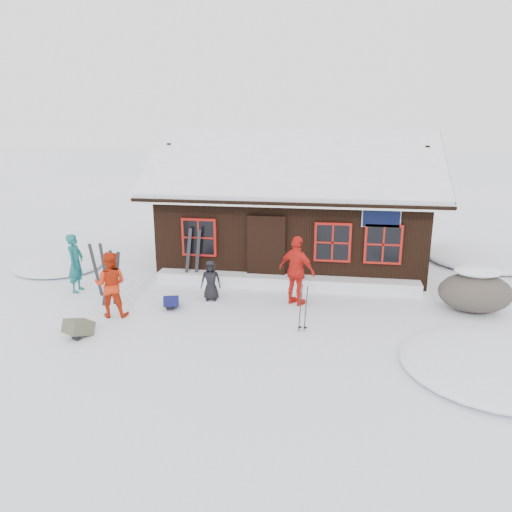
% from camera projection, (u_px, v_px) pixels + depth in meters
% --- Properties ---
extents(ground, '(120.00, 120.00, 0.00)m').
position_uv_depth(ground, '(218.00, 313.00, 12.60)').
color(ground, white).
rests_on(ground, ground).
extents(mountain_hut, '(8.90, 6.09, 4.42)m').
position_uv_depth(mountain_hut, '(294.00, 216.00, 16.67)').
color(mountain_hut, black).
rests_on(mountain_hut, ground).
extents(snow_drift, '(7.60, 0.60, 0.35)m').
position_uv_depth(snow_drift, '(286.00, 281.00, 14.47)').
color(snow_drift, white).
rests_on(snow_drift, ground).
extents(snow_mounds, '(20.60, 13.20, 0.48)m').
position_uv_depth(snow_mounds, '(290.00, 292.00, 14.13)').
color(snow_mounds, white).
rests_on(snow_mounds, ground).
extents(skier_teal, '(0.42, 0.62, 1.66)m').
position_uv_depth(skier_teal, '(76.00, 263.00, 13.96)').
color(skier_teal, '#145C5F').
rests_on(skier_teal, ground).
extents(skier_orange_left, '(0.89, 0.74, 1.65)m').
position_uv_depth(skier_orange_left, '(111.00, 284.00, 12.25)').
color(skier_orange_left, red).
rests_on(skier_orange_left, ground).
extents(skier_orange_right, '(1.16, 0.93, 1.85)m').
position_uv_depth(skier_orange_right, '(297.00, 271.00, 12.96)').
color(skier_orange_right, red).
rests_on(skier_orange_right, ground).
extents(skier_crouched, '(0.58, 0.41, 1.10)m').
position_uv_depth(skier_crouched, '(211.00, 280.00, 13.38)').
color(skier_crouched, black).
rests_on(skier_crouched, ground).
extents(boulder, '(1.81, 1.36, 1.06)m').
position_uv_depth(boulder, '(475.00, 291.00, 12.62)').
color(boulder, '#544C43').
rests_on(boulder, ground).
extents(ski_pair_left, '(0.60, 0.18, 1.53)m').
position_uv_depth(ski_pair_left, '(112.00, 279.00, 12.98)').
color(ski_pair_left, black).
rests_on(ski_pair_left, ground).
extents(ski_pair_mid, '(0.54, 0.12, 1.56)m').
position_uv_depth(ski_pair_mid, '(100.00, 271.00, 13.58)').
color(ski_pair_mid, black).
rests_on(ski_pair_mid, ground).
extents(ski_pair_right, '(0.57, 0.15, 1.71)m').
position_uv_depth(ski_pair_right, '(193.00, 257.00, 14.65)').
color(ski_pair_right, black).
rests_on(ski_pair_right, ground).
extents(ski_poles, '(0.21, 0.10, 1.17)m').
position_uv_depth(ski_poles, '(303.00, 309.00, 11.46)').
color(ski_poles, black).
rests_on(ski_poles, ground).
extents(backpack_blue, '(0.48, 0.57, 0.27)m').
position_uv_depth(backpack_blue, '(171.00, 304.00, 12.89)').
color(backpack_blue, '#101245').
rests_on(backpack_blue, ground).
extents(backpack_olive, '(0.64, 0.70, 0.31)m').
position_uv_depth(backpack_olive, '(79.00, 330.00, 11.25)').
color(backpack_olive, '#4F4F38').
rests_on(backpack_olive, ground).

